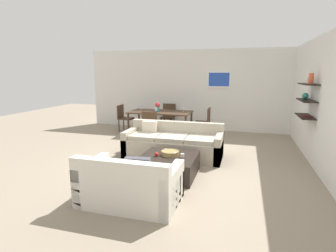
{
  "coord_description": "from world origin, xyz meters",
  "views": [
    {
      "loc": [
        1.57,
        -5.51,
        1.94
      ],
      "look_at": [
        -0.08,
        0.2,
        0.75
      ],
      "focal_mm": 28.58,
      "sensor_mm": 36.0,
      "label": 1
    }
  ],
  "objects_px": {
    "dining_chair_foot": "(151,124)",
    "loveseat_white": "(130,185)",
    "wine_glass_right_far": "(183,108)",
    "dining_chair_head": "(168,115)",
    "centerpiece_vase": "(158,106)",
    "apple_on_coffee_table": "(156,154)",
    "dining_chair_right_far": "(205,120)",
    "coffee_table": "(168,165)",
    "wine_glass_left_far": "(141,106)",
    "sofa_beige": "(173,144)",
    "dining_table": "(160,113)",
    "wine_glass_foot": "(156,109)",
    "decorative_bowl": "(170,153)",
    "candle_jar": "(182,155)",
    "dining_chair_left_far": "(124,116)"
  },
  "relations": [
    {
      "from": "dining_chair_right_far",
      "to": "centerpiece_vase",
      "type": "bearing_deg",
      "value": -169.98
    },
    {
      "from": "dining_chair_right_far",
      "to": "dining_chair_left_far",
      "type": "relative_size",
      "value": 1.0
    },
    {
      "from": "sofa_beige",
      "to": "loveseat_white",
      "type": "height_order",
      "value": "same"
    },
    {
      "from": "apple_on_coffee_table",
      "to": "centerpiece_vase",
      "type": "bearing_deg",
      "value": 107.81
    },
    {
      "from": "loveseat_white",
      "to": "wine_glass_right_far",
      "type": "xyz_separation_m",
      "value": [
        -0.22,
        4.54,
        0.57
      ]
    },
    {
      "from": "dining_chair_head",
      "to": "wine_glass_foot",
      "type": "bearing_deg",
      "value": -90.0
    },
    {
      "from": "dining_chair_foot",
      "to": "centerpiece_vase",
      "type": "bearing_deg",
      "value": 95.27
    },
    {
      "from": "loveseat_white",
      "to": "wine_glass_left_far",
      "type": "relative_size",
      "value": 8.25
    },
    {
      "from": "coffee_table",
      "to": "dining_chair_left_far",
      "type": "height_order",
      "value": "dining_chair_left_far"
    },
    {
      "from": "sofa_beige",
      "to": "apple_on_coffee_table",
      "type": "xyz_separation_m",
      "value": [
        -0.0,
        -1.23,
        0.13
      ]
    },
    {
      "from": "loveseat_white",
      "to": "candle_jar",
      "type": "relative_size",
      "value": 20.91
    },
    {
      "from": "sofa_beige",
      "to": "decorative_bowl",
      "type": "height_order",
      "value": "sofa_beige"
    },
    {
      "from": "decorative_bowl",
      "to": "apple_on_coffee_table",
      "type": "bearing_deg",
      "value": -149.38
    },
    {
      "from": "dining_chair_foot",
      "to": "loveseat_white",
      "type": "bearing_deg",
      "value": -75.27
    },
    {
      "from": "candle_jar",
      "to": "wine_glass_right_far",
      "type": "relative_size",
      "value": 0.41
    },
    {
      "from": "sofa_beige",
      "to": "loveseat_white",
      "type": "xyz_separation_m",
      "value": [
        -0.03,
        -2.4,
        0.0
      ]
    },
    {
      "from": "loveseat_white",
      "to": "wine_glass_right_far",
      "type": "distance_m",
      "value": 4.58
    },
    {
      "from": "wine_glass_left_far",
      "to": "wine_glass_right_far",
      "type": "relative_size",
      "value": 1.05
    },
    {
      "from": "dining_chair_head",
      "to": "centerpiece_vase",
      "type": "bearing_deg",
      "value": -94.88
    },
    {
      "from": "coffee_table",
      "to": "dining_table",
      "type": "xyz_separation_m",
      "value": [
        -1.17,
        3.18,
        0.5
      ]
    },
    {
      "from": "coffee_table",
      "to": "dining_chair_left_far",
      "type": "distance_m",
      "value": 4.25
    },
    {
      "from": "wine_glass_foot",
      "to": "dining_chair_left_far",
      "type": "bearing_deg",
      "value": 154.45
    },
    {
      "from": "dining_table",
      "to": "centerpiece_vase",
      "type": "bearing_deg",
      "value": -156.76
    },
    {
      "from": "apple_on_coffee_table",
      "to": "dining_chair_left_far",
      "type": "xyz_separation_m",
      "value": [
        -2.32,
        3.47,
        0.09
      ]
    },
    {
      "from": "candle_jar",
      "to": "centerpiece_vase",
      "type": "distance_m",
      "value": 3.51
    },
    {
      "from": "coffee_table",
      "to": "wine_glass_left_far",
      "type": "xyz_separation_m",
      "value": [
        -1.88,
        3.3,
        0.69
      ]
    },
    {
      "from": "dining_chair_foot",
      "to": "wine_glass_foot",
      "type": "xyz_separation_m",
      "value": [
        -0.0,
        0.47,
        0.38
      ]
    },
    {
      "from": "loveseat_white",
      "to": "dining_chair_right_far",
      "type": "bearing_deg",
      "value": 84.55
    },
    {
      "from": "dining_table",
      "to": "dining_chair_left_far",
      "type": "relative_size",
      "value": 2.19
    },
    {
      "from": "dining_chair_head",
      "to": "dining_chair_left_far",
      "type": "bearing_deg",
      "value": -153.66
    },
    {
      "from": "apple_on_coffee_table",
      "to": "dining_chair_left_far",
      "type": "bearing_deg",
      "value": 123.8
    },
    {
      "from": "dining_chair_left_far",
      "to": "centerpiece_vase",
      "type": "xyz_separation_m",
      "value": [
        1.29,
        -0.26,
        0.4
      ]
    },
    {
      "from": "dining_table",
      "to": "dining_chair_left_far",
      "type": "bearing_deg",
      "value": 170.8
    },
    {
      "from": "coffee_table",
      "to": "wine_glass_left_far",
      "type": "relative_size",
      "value": 5.95
    },
    {
      "from": "dining_table",
      "to": "wine_glass_foot",
      "type": "height_order",
      "value": "wine_glass_foot"
    },
    {
      "from": "dining_table",
      "to": "wine_glass_foot",
      "type": "relative_size",
      "value": 10.27
    },
    {
      "from": "candle_jar",
      "to": "centerpiece_vase",
      "type": "height_order",
      "value": "centerpiece_vase"
    },
    {
      "from": "coffee_table",
      "to": "dining_chair_right_far",
      "type": "distance_m",
      "value": 3.42
    },
    {
      "from": "apple_on_coffee_table",
      "to": "dining_chair_left_far",
      "type": "relative_size",
      "value": 0.09
    },
    {
      "from": "wine_glass_right_far",
      "to": "centerpiece_vase",
      "type": "relative_size",
      "value": 0.59
    },
    {
      "from": "dining_table",
      "to": "wine_glass_left_far",
      "type": "relative_size",
      "value": 10.95
    },
    {
      "from": "sofa_beige",
      "to": "dining_chair_foot",
      "type": "height_order",
      "value": "dining_chair_foot"
    },
    {
      "from": "coffee_table",
      "to": "centerpiece_vase",
      "type": "bearing_deg",
      "value": 111.7
    },
    {
      "from": "coffee_table",
      "to": "apple_on_coffee_table",
      "type": "relative_size",
      "value": 13.85
    },
    {
      "from": "loveseat_white",
      "to": "centerpiece_vase",
      "type": "bearing_deg",
      "value": 102.91
    },
    {
      "from": "candle_jar",
      "to": "apple_on_coffee_table",
      "type": "xyz_separation_m",
      "value": [
        -0.49,
        -0.08,
        0.01
      ]
    },
    {
      "from": "loveseat_white",
      "to": "centerpiece_vase",
      "type": "distance_m",
      "value": 4.54
    },
    {
      "from": "wine_glass_left_far",
      "to": "dining_chair_left_far",
      "type": "bearing_deg",
      "value": 171.45
    },
    {
      "from": "dining_chair_head",
      "to": "wine_glass_left_far",
      "type": "height_order",
      "value": "wine_glass_left_far"
    },
    {
      "from": "loveseat_white",
      "to": "apple_on_coffee_table",
      "type": "distance_m",
      "value": 1.18
    }
  ]
}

